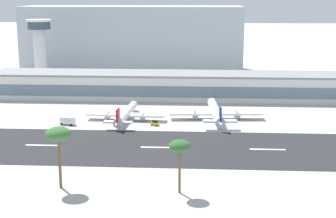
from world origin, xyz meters
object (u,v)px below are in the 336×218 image
at_px(service_box_truck_0, 68,120).
at_px(airliner_navy_tail_gate_1, 216,113).
at_px(service_baggage_tug_1, 155,123).
at_px(distant_hotel_block, 133,39).
at_px(terminal_building, 174,85).
at_px(airliner_red_tail_gate_0, 125,115).
at_px(palm_tree_2, 58,135).
at_px(palm_tree_1, 180,147).
at_px(control_tower, 40,43).

bearing_deg(service_box_truck_0, airliner_navy_tail_gate_1, -155.15).
relative_size(service_box_truck_0, service_baggage_tug_1, 1.79).
bearing_deg(distant_hotel_block, terminal_building, -70.48).
bearing_deg(service_baggage_tug_1, service_box_truck_0, 23.67).
bearing_deg(service_box_truck_0, service_baggage_tug_1, -165.19).
xyz_separation_m(airliner_red_tail_gate_0, palm_tree_2, (-6.99, -74.79, 12.16)).
distance_m(airliner_navy_tail_gate_1, service_box_truck_0, 60.47).
relative_size(airliner_red_tail_gate_0, palm_tree_2, 2.30).
bearing_deg(distant_hotel_block, service_baggage_tug_1, -79.40).
bearing_deg(service_baggage_tug_1, airliner_red_tail_gate_0, -7.19).
bearing_deg(palm_tree_1, airliner_navy_tail_gate_1, 81.67).
relative_size(terminal_building, airliner_red_tail_gate_0, 4.56).
bearing_deg(palm_tree_2, airliner_navy_tail_gate_1, 60.79).
bearing_deg(terminal_building, palm_tree_1, -86.50).
distance_m(distant_hotel_block, palm_tree_2, 212.99).
height_order(service_box_truck_0, palm_tree_1, palm_tree_1).
distance_m(terminal_building, control_tower, 97.11).
bearing_deg(airliner_navy_tail_gate_1, distant_hotel_block, 17.12).
relative_size(control_tower, palm_tree_1, 2.46).
relative_size(distant_hotel_block, palm_tree_1, 9.86).
distance_m(control_tower, palm_tree_1, 195.34).
xyz_separation_m(airliner_navy_tail_gate_1, service_box_truck_0, (-59.18, -12.34, -1.09)).
bearing_deg(terminal_building, palm_tree_2, -101.44).
distance_m(airliner_navy_tail_gate_1, palm_tree_2, 91.22).
bearing_deg(distant_hotel_block, service_box_truck_0, -93.00).
distance_m(terminal_building, airliner_red_tail_gate_0, 50.75).
relative_size(airliner_navy_tail_gate_1, service_baggage_tug_1, 12.16).
relative_size(palm_tree_1, palm_tree_2, 0.85).
bearing_deg(airliner_navy_tail_gate_1, palm_tree_1, 167.73).
distance_m(airliner_red_tail_gate_0, palm_tree_1, 81.31).
xyz_separation_m(distant_hotel_block, palm_tree_1, (39.70, -214.59, -8.54)).
distance_m(distant_hotel_block, airliner_red_tail_gate_0, 139.96).
relative_size(control_tower, service_box_truck_0, 5.59).
height_order(airliner_red_tail_gate_0, service_baggage_tug_1, airliner_red_tail_gate_0).
distance_m(terminal_building, service_baggage_tug_1, 55.01).
bearing_deg(airliner_navy_tail_gate_1, service_baggage_tug_1, 110.92).
height_order(distant_hotel_block, palm_tree_1, distant_hotel_block).
bearing_deg(palm_tree_1, control_tower, 117.40).
bearing_deg(palm_tree_2, distant_hotel_block, 91.99).
distance_m(airliner_red_tail_gate_0, service_baggage_tug_1, 14.73).
bearing_deg(palm_tree_1, terminal_building, 93.50).
bearing_deg(terminal_building, airliner_navy_tail_gate_1, -65.83).
distance_m(control_tower, service_baggage_tug_1, 131.06).
bearing_deg(terminal_building, service_box_truck_0, -125.59).
xyz_separation_m(control_tower, palm_tree_2, (57.49, -171.40, -7.34)).
bearing_deg(distant_hotel_block, airliner_red_tail_gate_0, -84.05).
bearing_deg(airliner_red_tail_gate_0, terminal_building, -17.24).
bearing_deg(control_tower, service_box_truck_0, -67.95).
height_order(distant_hotel_block, service_box_truck_0, distant_hotel_block).
height_order(terminal_building, distant_hotel_block, distant_hotel_block).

